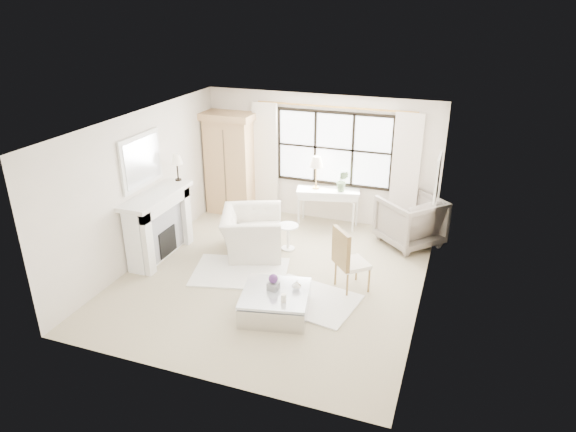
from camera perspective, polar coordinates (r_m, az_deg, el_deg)
name	(u,v)px	position (r m, az deg, el deg)	size (l,w,h in m)	color
floor	(273,276)	(9.02, -1.64, -6.69)	(5.50, 5.50, 0.00)	#B9AA8A
ceiling	(271,123)	(8.02, -1.87, 10.26)	(5.50, 5.50, 0.00)	white
wall_back	(320,159)	(10.89, 3.57, 6.39)	(5.00, 5.00, 0.00)	white
wall_front	(187,287)	(6.22, -11.11, -7.72)	(5.00, 5.00, 0.00)	silver
wall_left	(143,187)	(9.58, -15.84, 3.13)	(5.50, 5.50, 0.00)	beige
wall_right	(428,226)	(7.93, 15.33, -1.05)	(5.50, 5.50, 0.00)	silver
window_pane	(334,149)	(10.72, 5.12, 7.47)	(2.40, 0.02, 1.50)	white
window_frame	(334,149)	(10.71, 5.10, 7.46)	(2.50, 0.04, 1.50)	black
curtain_rod	(335,107)	(10.46, 5.20, 11.98)	(0.04, 0.04, 3.30)	#C38E44
curtain_left	(265,159)	(11.21, -2.52, 6.30)	(0.55, 0.10, 2.47)	white
curtain_right	(405,174)	(10.50, 12.89, 4.53)	(0.55, 0.10, 2.47)	white
fireplace	(158,224)	(9.71, -14.30, -0.90)	(0.58, 1.66, 1.26)	white
mirror_frame	(141,161)	(9.41, -16.01, 5.91)	(0.05, 1.15, 0.95)	silver
mirror_glass	(143,161)	(9.39, -15.86, 5.90)	(0.02, 1.00, 0.80)	silver
art_frame	(438,178)	(9.45, 16.29, 4.10)	(0.04, 0.62, 0.82)	silver
art_canvas	(436,178)	(9.45, 16.17, 4.11)	(0.01, 0.52, 0.72)	beige
mantel_lamp	(177,161)	(9.92, -12.27, 6.04)	(0.22, 0.22, 0.51)	black
armoire	(231,163)	(11.36, -6.38, 5.91)	(1.13, 0.71, 2.24)	tan
console_table	(328,207)	(10.85, 4.43, 0.98)	(1.37, 0.74, 0.80)	white
console_lamp	(316,163)	(10.57, 3.18, 5.93)	(0.28, 0.28, 0.69)	#B6873F
orchid_plant	(342,181)	(10.54, 6.07, 3.89)	(0.25, 0.20, 0.45)	#546F4A
side_table	(288,234)	(9.79, 0.00, -1.96)	(0.40, 0.40, 0.51)	white
rug_left	(240,272)	(9.16, -5.32, -6.19)	(1.64, 1.15, 0.03)	white
rug_right	(310,300)	(8.35, 2.47, -9.29)	(1.45, 1.08, 0.03)	white
club_armchair	(252,233)	(9.67, -4.02, -1.85)	(1.25, 1.09, 0.81)	beige
wingback_chair	(410,221)	(10.24, 13.41, -0.52)	(1.03, 1.06, 0.97)	gray
french_chair	(351,272)	(8.58, 7.00, -6.20)	(0.68, 0.68, 1.08)	olive
coffee_table	(275,303)	(7.96, -1.40, -9.63)	(1.19, 1.19, 0.38)	silver
planter_box	(273,286)	(7.88, -1.64, -7.79)	(0.16, 0.16, 0.12)	slate
planter_flowers	(273,279)	(7.82, -1.65, -6.97)	(0.14, 0.14, 0.14)	#552C6E
pillar_candle	(284,298)	(7.59, -0.49, -9.10)	(0.08, 0.08, 0.12)	#EDE5CF
coffee_vase	(296,285)	(7.87, 0.95, -7.69)	(0.15, 0.15, 0.15)	white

